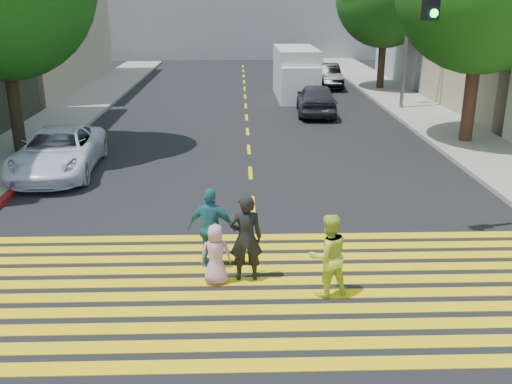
{
  "coord_description": "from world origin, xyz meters",
  "views": [
    {
      "loc": [
        -0.35,
        -8.65,
        5.39
      ],
      "look_at": [
        0.0,
        3.0,
        1.4
      ],
      "focal_mm": 40.0,
      "sensor_mm": 36.0,
      "label": 1
    }
  ],
  "objects_px": {
    "pedestrian_man": "(246,238)",
    "dark_car_near": "(316,99)",
    "silver_car": "(299,70)",
    "white_van": "(296,75)",
    "dark_car_parked": "(326,76)",
    "pedestrian_extra": "(211,228)",
    "pedestrian_woman": "(328,255)",
    "white_sedan": "(58,152)",
    "pedestrian_child": "(216,254)"
  },
  "relations": [
    {
      "from": "pedestrian_child",
      "to": "pedestrian_extra",
      "type": "bearing_deg",
      "value": -82.44
    },
    {
      "from": "white_sedan",
      "to": "pedestrian_man",
      "type": "bearing_deg",
      "value": -54.9
    },
    {
      "from": "pedestrian_woman",
      "to": "dark_car_near",
      "type": "relative_size",
      "value": 0.37
    },
    {
      "from": "dark_car_parked",
      "to": "dark_car_near",
      "type": "bearing_deg",
      "value": -101.71
    },
    {
      "from": "dark_car_near",
      "to": "silver_car",
      "type": "xyz_separation_m",
      "value": [
        0.39,
        11.93,
        -0.03
      ]
    },
    {
      "from": "pedestrian_woman",
      "to": "white_sedan",
      "type": "relative_size",
      "value": 0.32
    },
    {
      "from": "white_sedan",
      "to": "pedestrian_woman",
      "type": "bearing_deg",
      "value": -50.83
    },
    {
      "from": "pedestrian_woman",
      "to": "white_sedan",
      "type": "bearing_deg",
      "value": -65.81
    },
    {
      "from": "dark_car_parked",
      "to": "white_van",
      "type": "height_order",
      "value": "white_van"
    },
    {
      "from": "pedestrian_woman",
      "to": "dark_car_near",
      "type": "height_order",
      "value": "pedestrian_woman"
    },
    {
      "from": "white_sedan",
      "to": "dark_car_parked",
      "type": "bearing_deg",
      "value": 54.95
    },
    {
      "from": "pedestrian_man",
      "to": "white_van",
      "type": "height_order",
      "value": "white_van"
    },
    {
      "from": "silver_car",
      "to": "dark_car_parked",
      "type": "xyz_separation_m",
      "value": [
        1.38,
        -3.27,
        -0.0
      ]
    },
    {
      "from": "pedestrian_man",
      "to": "dark_car_parked",
      "type": "bearing_deg",
      "value": -105.09
    },
    {
      "from": "pedestrian_man",
      "to": "dark_car_near",
      "type": "height_order",
      "value": "pedestrian_man"
    },
    {
      "from": "pedestrian_child",
      "to": "white_van",
      "type": "distance_m",
      "value": 22.32
    },
    {
      "from": "pedestrian_man",
      "to": "dark_car_parked",
      "type": "xyz_separation_m",
      "value": [
        5.37,
        25.59,
        -0.17
      ]
    },
    {
      "from": "dark_car_near",
      "to": "dark_car_parked",
      "type": "xyz_separation_m",
      "value": [
        1.77,
        8.66,
        -0.03
      ]
    },
    {
      "from": "pedestrian_extra",
      "to": "dark_car_parked",
      "type": "bearing_deg",
      "value": -92.87
    },
    {
      "from": "pedestrian_man",
      "to": "dark_car_near",
      "type": "bearing_deg",
      "value": -105.25
    },
    {
      "from": "dark_car_parked",
      "to": "white_van",
      "type": "bearing_deg",
      "value": -121.46
    },
    {
      "from": "white_van",
      "to": "pedestrian_man",
      "type": "bearing_deg",
      "value": -98.53
    },
    {
      "from": "pedestrian_man",
      "to": "white_van",
      "type": "relative_size",
      "value": 0.31
    },
    {
      "from": "pedestrian_man",
      "to": "pedestrian_child",
      "type": "height_order",
      "value": "pedestrian_man"
    },
    {
      "from": "pedestrian_extra",
      "to": "silver_car",
      "type": "bearing_deg",
      "value": -88.64
    },
    {
      "from": "white_van",
      "to": "pedestrian_extra",
      "type": "bearing_deg",
      "value": -100.61
    },
    {
      "from": "pedestrian_man",
      "to": "silver_car",
      "type": "relative_size",
      "value": 0.36
    },
    {
      "from": "pedestrian_child",
      "to": "pedestrian_woman",
      "type": "bearing_deg",
      "value": 164.94
    },
    {
      "from": "pedestrian_child",
      "to": "white_sedan",
      "type": "distance_m",
      "value": 9.34
    },
    {
      "from": "pedestrian_woman",
      "to": "pedestrian_extra",
      "type": "relative_size",
      "value": 0.94
    },
    {
      "from": "dark_car_parked",
      "to": "pedestrian_extra",
      "type": "bearing_deg",
      "value": -103.84
    },
    {
      "from": "pedestrian_woman",
      "to": "dark_car_near",
      "type": "bearing_deg",
      "value": -114.75
    },
    {
      "from": "pedestrian_extra",
      "to": "dark_car_near",
      "type": "bearing_deg",
      "value": -93.99
    },
    {
      "from": "pedestrian_extra",
      "to": "silver_car",
      "type": "distance_m",
      "value": 28.65
    },
    {
      "from": "pedestrian_man",
      "to": "white_van",
      "type": "xyz_separation_m",
      "value": [
        3.11,
        21.86,
        0.39
      ]
    },
    {
      "from": "pedestrian_woman",
      "to": "silver_car",
      "type": "xyz_separation_m",
      "value": [
        2.47,
        29.53,
        -0.09
      ]
    },
    {
      "from": "pedestrian_child",
      "to": "white_sedan",
      "type": "relative_size",
      "value": 0.24
    },
    {
      "from": "silver_car",
      "to": "dark_car_near",
      "type": "bearing_deg",
      "value": 91.58
    },
    {
      "from": "pedestrian_woman",
      "to": "silver_car",
      "type": "relative_size",
      "value": 0.33
    },
    {
      "from": "dark_car_near",
      "to": "white_van",
      "type": "height_order",
      "value": "white_van"
    },
    {
      "from": "pedestrian_woman",
      "to": "pedestrian_extra",
      "type": "height_order",
      "value": "pedestrian_extra"
    },
    {
      "from": "dark_car_parked",
      "to": "pedestrian_woman",
      "type": "bearing_deg",
      "value": -98.51
    },
    {
      "from": "dark_car_near",
      "to": "dark_car_parked",
      "type": "distance_m",
      "value": 8.84
    },
    {
      "from": "white_sedan",
      "to": "white_van",
      "type": "relative_size",
      "value": 0.88
    },
    {
      "from": "pedestrian_man",
      "to": "dark_car_parked",
      "type": "relative_size",
      "value": 0.41
    },
    {
      "from": "pedestrian_child",
      "to": "white_sedan",
      "type": "height_order",
      "value": "white_sedan"
    },
    {
      "from": "pedestrian_woman",
      "to": "silver_car",
      "type": "height_order",
      "value": "pedestrian_woman"
    },
    {
      "from": "white_sedan",
      "to": "dark_car_near",
      "type": "bearing_deg",
      "value": 41.56
    },
    {
      "from": "pedestrian_child",
      "to": "dark_car_near",
      "type": "xyz_separation_m",
      "value": [
        4.2,
        17.06,
        0.14
      ]
    },
    {
      "from": "dark_car_parked",
      "to": "white_van",
      "type": "xyz_separation_m",
      "value": [
        -2.26,
        -3.72,
        0.57
      ]
    }
  ]
}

